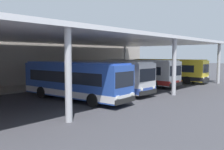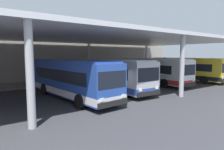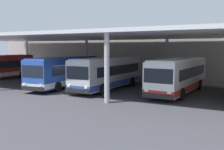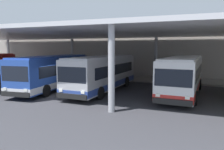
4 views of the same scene
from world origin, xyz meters
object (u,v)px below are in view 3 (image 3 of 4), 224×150
object	(u,v)px
bus_middle_bay	(109,73)
bench_waiting	(132,74)
bus_second_bay	(66,71)
trash_bin	(115,73)
bus_far_bay	(179,75)

from	to	relation	value
bus_middle_bay	bench_waiting	bearing A→B (deg)	97.40
bus_second_bay	trash_bin	bearing A→B (deg)	82.52
bus_far_bay	trash_bin	distance (m)	12.85
bench_waiting	trash_bin	xyz separation A→B (m)	(-2.51, -0.09, 0.01)
bus_second_bay	trash_bin	distance (m)	9.27
bench_waiting	bus_second_bay	bearing A→B (deg)	-111.88
bus_second_bay	bus_middle_bay	bearing A→B (deg)	10.34
bus_middle_bay	bus_second_bay	bearing A→B (deg)	-169.66
bus_second_bay	bench_waiting	xyz separation A→B (m)	(3.71, 9.23, -0.99)
bus_second_bay	bus_far_bay	world-z (taller)	same
bus_second_bay	bench_waiting	world-z (taller)	bus_second_bay
bench_waiting	bus_middle_bay	bearing A→B (deg)	-82.60
bus_middle_bay	bus_far_bay	xyz separation A→B (m)	(6.85, 0.83, 0.00)
bench_waiting	trash_bin	world-z (taller)	trash_bin
bus_middle_bay	trash_bin	distance (m)	9.07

